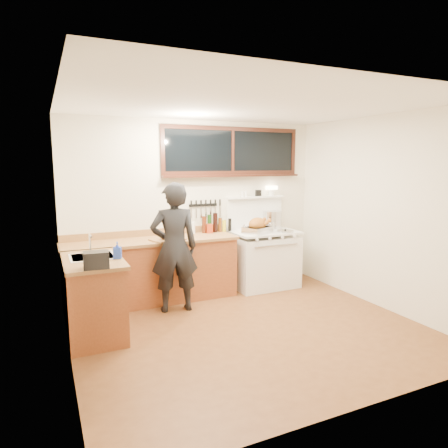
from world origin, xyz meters
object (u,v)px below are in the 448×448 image
man (174,248)px  vintage_stove (263,257)px  cutting_board (168,236)px  roast_turkey (258,227)px

man → vintage_stove: bearing=15.2°
vintage_stove → cutting_board: bearing=-175.9°
vintage_stove → man: 1.72m
man → cutting_board: bearing=87.7°
man → roast_turkey: (1.43, 0.30, 0.14)m
vintage_stove → man: bearing=-164.8°
vintage_stove → cutting_board: 1.68m
vintage_stove → man: (-1.62, -0.44, 0.39)m
man → cutting_board: man is taller
vintage_stove → cutting_board: (-1.60, -0.12, 0.49)m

